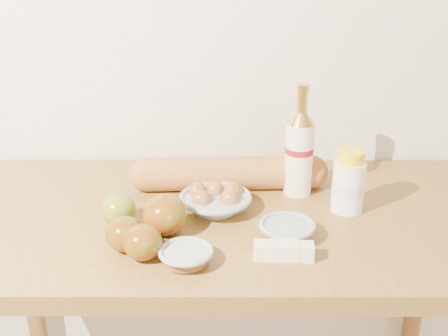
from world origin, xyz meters
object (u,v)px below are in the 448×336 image
Objects in this scene: table at (224,262)px; egg_bowl at (215,200)px; bourbon_bottle at (299,151)px; baguette at (229,173)px; cream_bottle at (349,183)px.

egg_bowl is at bearing 136.99° from table.
bourbon_bottle is 1.56× the size of egg_bowl.
table is 0.21m from baguette.
table is 7.21× the size of egg_bowl.
bourbon_bottle is 0.17m from baguette.
bourbon_bottle is at bearing 126.94° from cream_bottle.
egg_bowl is at bearing -136.61° from bourbon_bottle.
egg_bowl is at bearing -108.55° from baguette.
baguette is (0.01, 0.13, 0.16)m from table.
baguette is at bearing 145.06° from cream_bottle.
table is at bearing -98.06° from baguette.
cream_bottle is 0.83× the size of egg_bowl.
bourbon_bottle is 0.14m from cream_bottle.
baguette is (-0.16, 0.02, -0.07)m from bourbon_bottle.
cream_bottle is 0.29m from egg_bowl.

